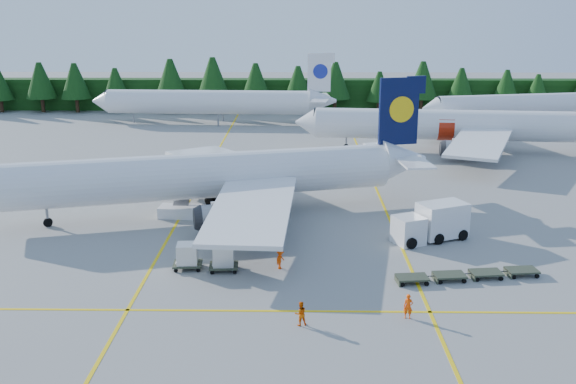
{
  "coord_description": "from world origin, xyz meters",
  "views": [
    {
      "loc": [
        -2.78,
        -44.51,
        19.22
      ],
      "look_at": [
        -3.59,
        10.4,
        3.5
      ],
      "focal_mm": 40.0,
      "sensor_mm": 36.0,
      "label": 1
    }
  ],
  "objects_px": {
    "airstairs": "(181,208)",
    "service_truck": "(430,223)",
    "airliner_navy": "(192,177)",
    "airliner_red": "(440,125)"
  },
  "relations": [
    {
      "from": "airliner_red",
      "to": "airstairs",
      "type": "xyz_separation_m",
      "value": [
        -30.94,
        -29.46,
        -2.92
      ]
    },
    {
      "from": "airliner_navy",
      "to": "airliner_red",
      "type": "xyz_separation_m",
      "value": [
        29.71,
        29.42,
        -0.13
      ]
    },
    {
      "from": "airliner_navy",
      "to": "airstairs",
      "type": "distance_m",
      "value": 3.28
    },
    {
      "from": "airliner_navy",
      "to": "airliner_red",
      "type": "height_order",
      "value": "airliner_navy"
    },
    {
      "from": "airstairs",
      "to": "service_truck",
      "type": "xyz_separation_m",
      "value": [
        22.65,
        -6.4,
        0.79
      ]
    },
    {
      "from": "service_truck",
      "to": "airliner_navy",
      "type": "bearing_deg",
      "value": 139.22
    },
    {
      "from": "airliner_red",
      "to": "service_truck",
      "type": "distance_m",
      "value": 36.87
    },
    {
      "from": "airliner_navy",
      "to": "airstairs",
      "type": "xyz_separation_m",
      "value": [
        -1.23,
        -0.03,
        -3.04
      ]
    },
    {
      "from": "airliner_navy",
      "to": "airstairs",
      "type": "height_order",
      "value": "airliner_navy"
    },
    {
      "from": "airliner_red",
      "to": "airstairs",
      "type": "relative_size",
      "value": 7.62
    }
  ]
}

